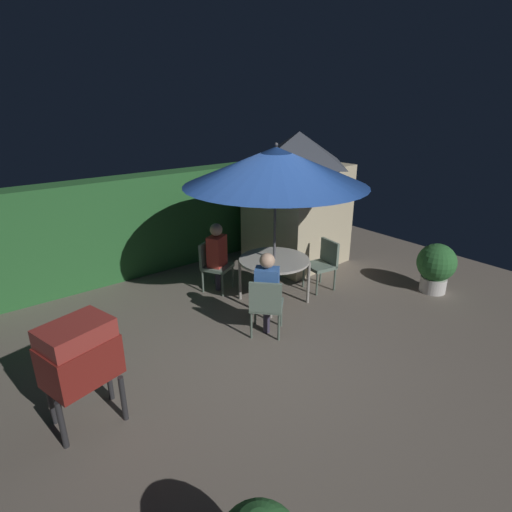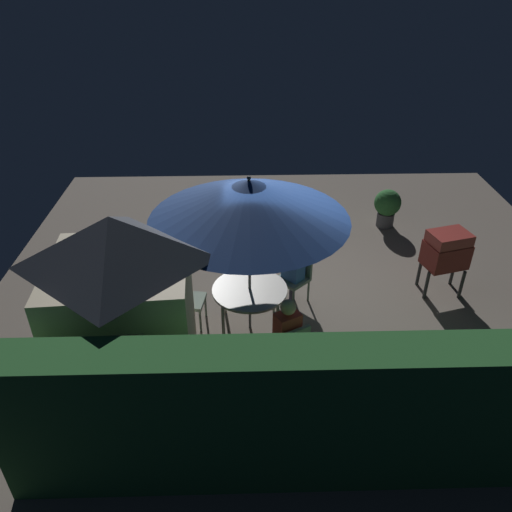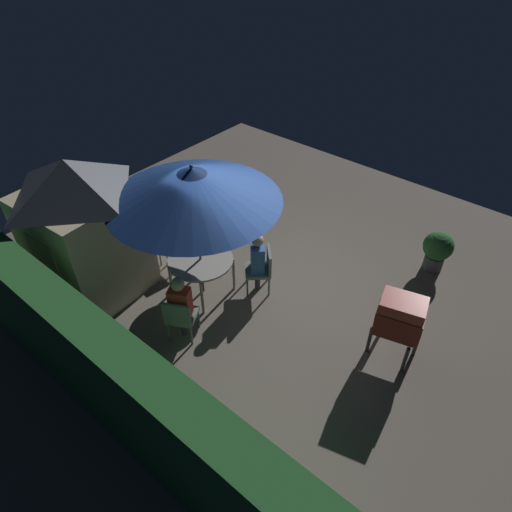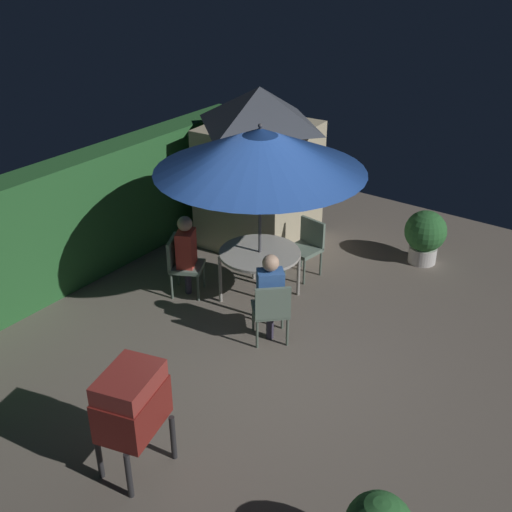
{
  "view_description": "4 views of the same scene",
  "coord_description": "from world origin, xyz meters",
  "px_view_note": "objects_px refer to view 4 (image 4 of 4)",
  "views": [
    {
      "loc": [
        -3.32,
        -3.95,
        3.28
      ],
      "look_at": [
        0.37,
        0.71,
        0.99
      ],
      "focal_mm": 28.85,
      "sensor_mm": 36.0,
      "label": 1
    },
    {
      "loc": [
        0.95,
        7.13,
        5.3
      ],
      "look_at": [
        0.75,
        0.14,
        0.93
      ],
      "focal_mm": 34.82,
      "sensor_mm": 36.0,
      "label": 2
    },
    {
      "loc": [
        -3.87,
        4.98,
        5.95
      ],
      "look_at": [
        0.09,
        0.24,
        0.87
      ],
      "focal_mm": 31.62,
      "sensor_mm": 36.0,
      "label": 3
    },
    {
      "loc": [
        -5.62,
        -3.8,
        4.94
      ],
      "look_at": [
        0.06,
        0.33,
        1.22
      ],
      "focal_mm": 43.96,
      "sensor_mm": 36.0,
      "label": 4
    }
  ],
  "objects_px": {
    "patio_table": "(260,256)",
    "person_in_blue": "(270,288)",
    "potted_plant_by_shed": "(425,235)",
    "chair_far_side": "(271,308)",
    "garden_shed": "(259,165)",
    "bbq_grill": "(131,403)",
    "patio_umbrella": "(260,150)",
    "chair_toward_hedge": "(307,244)",
    "chair_near_shed": "(181,262)",
    "person_in_red": "(186,247)"
  },
  "relations": [
    {
      "from": "chair_far_side",
      "to": "person_in_red",
      "type": "bearing_deg",
      "value": 80.11
    },
    {
      "from": "garden_shed",
      "to": "potted_plant_by_shed",
      "type": "xyz_separation_m",
      "value": [
        0.88,
        -2.69,
        -0.87
      ]
    },
    {
      "from": "potted_plant_by_shed",
      "to": "chair_far_side",
      "type": "bearing_deg",
      "value": 167.45
    },
    {
      "from": "garden_shed",
      "to": "chair_near_shed",
      "type": "height_order",
      "value": "garden_shed"
    },
    {
      "from": "patio_table",
      "to": "bbq_grill",
      "type": "height_order",
      "value": "bbq_grill"
    },
    {
      "from": "patio_table",
      "to": "potted_plant_by_shed",
      "type": "distance_m",
      "value": 2.93
    },
    {
      "from": "patio_table",
      "to": "person_in_red",
      "type": "xyz_separation_m",
      "value": [
        -0.51,
        0.96,
        0.07
      ]
    },
    {
      "from": "chair_near_shed",
      "to": "potted_plant_by_shed",
      "type": "height_order",
      "value": "chair_near_shed"
    },
    {
      "from": "patio_table",
      "to": "person_in_blue",
      "type": "relative_size",
      "value": 0.94
    },
    {
      "from": "person_in_red",
      "to": "garden_shed",
      "type": "bearing_deg",
      "value": 5.96
    },
    {
      "from": "garden_shed",
      "to": "patio_umbrella",
      "type": "bearing_deg",
      "value": -143.98
    },
    {
      "from": "patio_table",
      "to": "chair_far_side",
      "type": "xyz_separation_m",
      "value": [
        -0.81,
        -0.76,
        -0.19
      ]
    },
    {
      "from": "potted_plant_by_shed",
      "to": "chair_near_shed",
      "type": "bearing_deg",
      "value": 140.24
    },
    {
      "from": "bbq_grill",
      "to": "chair_toward_hedge",
      "type": "height_order",
      "value": "bbq_grill"
    },
    {
      "from": "garden_shed",
      "to": "person_in_blue",
      "type": "height_order",
      "value": "garden_shed"
    },
    {
      "from": "patio_table",
      "to": "person_in_blue",
      "type": "distance_m",
      "value": 1.03
    },
    {
      "from": "person_in_blue",
      "to": "patio_umbrella",
      "type": "bearing_deg",
      "value": 43.41
    },
    {
      "from": "chair_far_side",
      "to": "person_in_blue",
      "type": "relative_size",
      "value": 0.71
    },
    {
      "from": "patio_umbrella",
      "to": "person_in_red",
      "type": "height_order",
      "value": "patio_umbrella"
    },
    {
      "from": "patio_table",
      "to": "person_in_blue",
      "type": "bearing_deg",
      "value": -136.59
    },
    {
      "from": "patio_table",
      "to": "chair_far_side",
      "type": "bearing_deg",
      "value": -136.59
    },
    {
      "from": "person_in_blue",
      "to": "chair_far_side",
      "type": "bearing_deg",
      "value": -136.59
    },
    {
      "from": "chair_near_shed",
      "to": "chair_toward_hedge",
      "type": "relative_size",
      "value": 1.0
    },
    {
      "from": "garden_shed",
      "to": "chair_far_side",
      "type": "relative_size",
      "value": 2.97
    },
    {
      "from": "chair_far_side",
      "to": "garden_shed",
      "type": "bearing_deg",
      "value": 38.65
    },
    {
      "from": "patio_table",
      "to": "chair_toward_hedge",
      "type": "relative_size",
      "value": 1.31
    },
    {
      "from": "person_in_red",
      "to": "chair_far_side",
      "type": "bearing_deg",
      "value": -99.89
    },
    {
      "from": "bbq_grill",
      "to": "person_in_blue",
      "type": "relative_size",
      "value": 0.95
    },
    {
      "from": "person_in_red",
      "to": "patio_table",
      "type": "bearing_deg",
      "value": -62.19
    },
    {
      "from": "bbq_grill",
      "to": "person_in_red",
      "type": "distance_m",
      "value": 3.46
    },
    {
      "from": "potted_plant_by_shed",
      "to": "chair_toward_hedge",
      "type": "bearing_deg",
      "value": 137.34
    },
    {
      "from": "chair_far_side",
      "to": "bbq_grill",
      "type": "bearing_deg",
      "value": -176.57
    },
    {
      "from": "chair_toward_hedge",
      "to": "potted_plant_by_shed",
      "type": "bearing_deg",
      "value": -42.66
    },
    {
      "from": "patio_umbrella",
      "to": "chair_near_shed",
      "type": "xyz_separation_m",
      "value": [
        -0.55,
        1.04,
        -1.78
      ]
    },
    {
      "from": "garden_shed",
      "to": "chair_toward_hedge",
      "type": "height_order",
      "value": "garden_shed"
    },
    {
      "from": "patio_umbrella",
      "to": "chair_toward_hedge",
      "type": "bearing_deg",
      "value": -8.61
    },
    {
      "from": "bbq_grill",
      "to": "potted_plant_by_shed",
      "type": "xyz_separation_m",
      "value": [
        5.91,
        -0.58,
        -0.35
      ]
    },
    {
      "from": "patio_table",
      "to": "chair_toward_hedge",
      "type": "xyz_separation_m",
      "value": [
        1.05,
        -0.16,
        -0.19
      ]
    },
    {
      "from": "chair_toward_hedge",
      "to": "person_in_blue",
      "type": "bearing_deg",
      "value": -163.03
    },
    {
      "from": "chair_near_shed",
      "to": "chair_toward_hedge",
      "type": "height_order",
      "value": "same"
    },
    {
      "from": "chair_toward_hedge",
      "to": "chair_near_shed",
      "type": "bearing_deg",
      "value": 143.12
    },
    {
      "from": "patio_table",
      "to": "person_in_blue",
      "type": "xyz_separation_m",
      "value": [
        -0.75,
        -0.71,
        0.07
      ]
    },
    {
      "from": "chair_near_shed",
      "to": "potted_plant_by_shed",
      "type": "xyz_separation_m",
      "value": [
        3.05,
        -2.54,
        -0.03
      ]
    },
    {
      "from": "patio_table",
      "to": "patio_umbrella",
      "type": "distance_m",
      "value": 1.59
    },
    {
      "from": "bbq_grill",
      "to": "person_in_blue",
      "type": "height_order",
      "value": "person_in_blue"
    },
    {
      "from": "chair_near_shed",
      "to": "garden_shed",
      "type": "bearing_deg",
      "value": 3.88
    },
    {
      "from": "person_in_red",
      "to": "person_in_blue",
      "type": "height_order",
      "value": "same"
    },
    {
      "from": "patio_umbrella",
      "to": "chair_toward_hedge",
      "type": "height_order",
      "value": "patio_umbrella"
    },
    {
      "from": "bbq_grill",
      "to": "chair_near_shed",
      "type": "bearing_deg",
      "value": 34.39
    },
    {
      "from": "patio_umbrella",
      "to": "bbq_grill",
      "type": "xyz_separation_m",
      "value": [
        -3.41,
        -0.92,
        -1.45
      ]
    }
  ]
}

